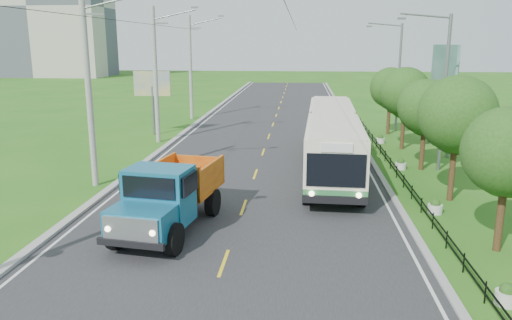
# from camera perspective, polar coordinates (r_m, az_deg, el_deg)

# --- Properties ---
(ground) EXTENTS (240.00, 240.00, 0.00)m
(ground) POSITION_cam_1_polar(r_m,az_deg,el_deg) (17.60, -3.71, -11.70)
(ground) COLOR #236117
(ground) RESTS_ON ground
(road) EXTENTS (14.00, 120.00, 0.02)m
(road) POSITION_cam_1_polar(r_m,az_deg,el_deg) (36.61, 1.06, 1.58)
(road) COLOR #28282B
(road) RESTS_ON ground
(curb_left) EXTENTS (0.40, 120.00, 0.15)m
(curb_left) POSITION_cam_1_polar(r_m,az_deg,el_deg) (37.78, -9.90, 1.85)
(curb_left) COLOR #9E9E99
(curb_left) RESTS_ON ground
(curb_right) EXTENTS (0.30, 120.00, 0.10)m
(curb_right) POSITION_cam_1_polar(r_m,az_deg,el_deg) (36.80, 12.24, 1.40)
(curb_right) COLOR #9E9E99
(curb_right) RESTS_ON ground
(edge_line_left) EXTENTS (0.12, 120.00, 0.00)m
(edge_line_left) POSITION_cam_1_polar(r_m,az_deg,el_deg) (37.66, -9.09, 1.76)
(edge_line_left) COLOR silver
(edge_line_left) RESTS_ON road
(edge_line_right) EXTENTS (0.12, 120.00, 0.00)m
(edge_line_right) POSITION_cam_1_polar(r_m,az_deg,el_deg) (36.75, 11.46, 1.38)
(edge_line_right) COLOR silver
(edge_line_right) RESTS_ON road
(centre_dash) EXTENTS (0.12, 2.20, 0.00)m
(centre_dash) POSITION_cam_1_polar(r_m,az_deg,el_deg) (17.59, -3.71, -11.64)
(centre_dash) COLOR yellow
(centre_dash) RESTS_ON road
(railing_right) EXTENTS (0.04, 40.00, 0.60)m
(railing_right) POSITION_cam_1_polar(r_m,az_deg,el_deg) (31.08, 15.12, -0.45)
(railing_right) COLOR black
(railing_right) RESTS_ON ground
(pole_near) EXTENTS (3.51, 0.32, 10.00)m
(pole_near) POSITION_cam_1_polar(r_m,az_deg,el_deg) (27.11, -18.52, 7.66)
(pole_near) COLOR gray
(pole_near) RESTS_ON ground
(pole_mid) EXTENTS (3.51, 0.32, 10.00)m
(pole_mid) POSITION_cam_1_polar(r_m,az_deg,el_deg) (38.39, -11.37, 9.53)
(pole_mid) COLOR gray
(pole_mid) RESTS_ON ground
(pole_far) EXTENTS (3.51, 0.32, 10.00)m
(pole_far) POSITION_cam_1_polar(r_m,az_deg,el_deg) (50.00, -7.46, 10.48)
(pole_far) COLOR gray
(pole_far) RESTS_ON ground
(tree_second) EXTENTS (3.18, 3.26, 5.30)m
(tree_second) POSITION_cam_1_polar(r_m,az_deg,el_deg) (19.73, 26.80, 0.41)
(tree_second) COLOR #382314
(tree_second) RESTS_ON ground
(tree_third) EXTENTS (3.60, 3.62, 6.00)m
(tree_third) POSITION_cam_1_polar(r_m,az_deg,el_deg) (25.23, 22.02, 4.47)
(tree_third) COLOR #382314
(tree_third) RESTS_ON ground
(tree_fourth) EXTENTS (3.24, 3.31, 5.40)m
(tree_fourth) POSITION_cam_1_polar(r_m,az_deg,el_deg) (31.02, 18.84, 5.45)
(tree_fourth) COLOR #382314
(tree_fourth) RESTS_ON ground
(tree_fifth) EXTENTS (3.48, 3.52, 5.80)m
(tree_fifth) POSITION_cam_1_polar(r_m,az_deg,el_deg) (36.81, 16.72, 7.14)
(tree_fifth) COLOR #382314
(tree_fifth) RESTS_ON ground
(tree_back) EXTENTS (3.30, 3.36, 5.50)m
(tree_back) POSITION_cam_1_polar(r_m,az_deg,el_deg) (42.70, 15.13, 7.74)
(tree_back) COLOR #382314
(tree_back) RESTS_ON ground
(streetlight_mid) EXTENTS (3.02, 0.20, 9.07)m
(streetlight_mid) POSITION_cam_1_polar(r_m,az_deg,el_deg) (30.95, 20.50, 7.76)
(streetlight_mid) COLOR slate
(streetlight_mid) RESTS_ON ground
(streetlight_far) EXTENTS (3.02, 0.20, 9.07)m
(streetlight_far) POSITION_cam_1_polar(r_m,az_deg,el_deg) (44.58, 15.84, 9.53)
(streetlight_far) COLOR slate
(streetlight_far) RESTS_ON ground
(planter_front) EXTENTS (0.64, 0.64, 0.67)m
(planter_front) POSITION_cam_1_polar(r_m,az_deg,el_deg) (16.64, 26.72, -13.65)
(planter_front) COLOR silver
(planter_front) RESTS_ON ground
(planter_near) EXTENTS (0.64, 0.64, 0.67)m
(planter_near) POSITION_cam_1_polar(r_m,az_deg,el_deg) (23.69, 19.79, -5.08)
(planter_near) COLOR silver
(planter_near) RESTS_ON ground
(planter_mid) EXTENTS (0.64, 0.64, 0.67)m
(planter_mid) POSITION_cam_1_polar(r_m,az_deg,el_deg) (31.20, 16.20, -0.50)
(planter_mid) COLOR silver
(planter_mid) RESTS_ON ground
(planter_far) EXTENTS (0.64, 0.64, 0.67)m
(planter_far) POSITION_cam_1_polar(r_m,az_deg,el_deg) (38.90, 14.03, 2.29)
(planter_far) COLOR silver
(planter_far) RESTS_ON ground
(billboard_left) EXTENTS (3.00, 0.20, 5.20)m
(billboard_left) POSITION_cam_1_polar(r_m,az_deg,el_deg) (41.69, -11.78, 8.09)
(billboard_left) COLOR slate
(billboard_left) RESTS_ON ground
(billboard_right) EXTENTS (0.24, 6.00, 7.30)m
(billboard_right) POSITION_cam_1_polar(r_m,az_deg,el_deg) (37.13, 20.66, 9.22)
(billboard_right) COLOR slate
(billboard_right) RESTS_ON ground
(apartment_near) EXTENTS (28.00, 14.00, 30.00)m
(apartment_near) POSITION_cam_1_polar(r_m,az_deg,el_deg) (125.04, -23.17, 15.71)
(apartment_near) COLOR #B7B2A3
(apartment_near) RESTS_ON ground
(apartment_far) EXTENTS (24.00, 14.00, 26.00)m
(apartment_far) POSITION_cam_1_polar(r_m,az_deg,el_deg) (158.98, -26.98, 13.88)
(apartment_far) COLOR #B7B2A3
(apartment_far) RESTS_ON ground
(bus) EXTENTS (3.50, 17.56, 3.37)m
(bus) POSITION_cam_1_polar(r_m,az_deg,el_deg) (30.11, 8.68, 2.78)
(bus) COLOR #30793F
(bus) RESTS_ON ground
(dump_truck) EXTENTS (3.50, 6.99, 2.81)m
(dump_truck) POSITION_cam_1_polar(r_m,az_deg,el_deg) (20.34, -9.88, -3.60)
(dump_truck) COLOR #156083
(dump_truck) RESTS_ON ground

